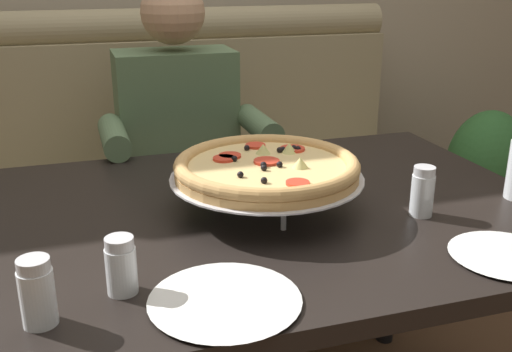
{
  "coord_description": "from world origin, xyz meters",
  "views": [
    {
      "loc": [
        -0.41,
        -1.21,
        1.29
      ],
      "look_at": [
        -0.04,
        -0.03,
        0.85
      ],
      "focal_mm": 41.9,
      "sensor_mm": 36.0,
      "label": 1
    }
  ],
  "objects_px": {
    "diner_main": "(183,148)",
    "shaker_pepper_flakes": "(38,297)",
    "booth_bench": "(191,203)",
    "plate_near_right": "(225,297)",
    "plate_near_left": "(506,252)",
    "pizza": "(267,168)",
    "shaker_oregano": "(121,269)",
    "shaker_parmesan": "(422,195)",
    "dining_table": "(269,240)",
    "potted_plant": "(485,179)"
  },
  "relations": [
    {
      "from": "dining_table",
      "to": "diner_main",
      "type": "xyz_separation_m",
      "value": [
        -0.07,
        0.69,
        0.04
      ]
    },
    {
      "from": "shaker_oregano",
      "to": "shaker_parmesan",
      "type": "height_order",
      "value": "shaker_parmesan"
    },
    {
      "from": "shaker_pepper_flakes",
      "to": "shaker_parmesan",
      "type": "distance_m",
      "value": 0.83
    },
    {
      "from": "plate_near_right",
      "to": "plate_near_left",
      "type": "bearing_deg",
      "value": -0.52
    },
    {
      "from": "shaker_pepper_flakes",
      "to": "diner_main",
      "type": "bearing_deg",
      "value": 67.71
    },
    {
      "from": "plate_near_left",
      "to": "shaker_oregano",
      "type": "bearing_deg",
      "value": 172.79
    },
    {
      "from": "shaker_oregano",
      "to": "shaker_parmesan",
      "type": "relative_size",
      "value": 0.9
    },
    {
      "from": "pizza",
      "to": "shaker_pepper_flakes",
      "type": "relative_size",
      "value": 3.87
    },
    {
      "from": "dining_table",
      "to": "shaker_pepper_flakes",
      "type": "xyz_separation_m",
      "value": [
        -0.49,
        -0.34,
        0.13
      ]
    },
    {
      "from": "plate_near_right",
      "to": "potted_plant",
      "type": "distance_m",
      "value": 1.99
    },
    {
      "from": "dining_table",
      "to": "potted_plant",
      "type": "xyz_separation_m",
      "value": [
        1.31,
        0.86,
        -0.29
      ]
    },
    {
      "from": "pizza",
      "to": "plate_near_left",
      "type": "height_order",
      "value": "pizza"
    },
    {
      "from": "diner_main",
      "to": "shaker_oregano",
      "type": "relative_size",
      "value": 12.4
    },
    {
      "from": "diner_main",
      "to": "pizza",
      "type": "xyz_separation_m",
      "value": [
        0.06,
        -0.7,
        0.15
      ]
    },
    {
      "from": "plate_near_left",
      "to": "potted_plant",
      "type": "xyz_separation_m",
      "value": [
        0.96,
        1.24,
        -0.38
      ]
    },
    {
      "from": "shaker_pepper_flakes",
      "to": "plate_near_right",
      "type": "relative_size",
      "value": 0.44
    },
    {
      "from": "booth_bench",
      "to": "dining_table",
      "type": "xyz_separation_m",
      "value": [
        0.0,
        -0.95,
        0.28
      ]
    },
    {
      "from": "dining_table",
      "to": "shaker_oregano",
      "type": "xyz_separation_m",
      "value": [
        -0.36,
        -0.28,
        0.13
      ]
    },
    {
      "from": "booth_bench",
      "to": "shaker_oregano",
      "type": "relative_size",
      "value": 17.52
    },
    {
      "from": "plate_near_left",
      "to": "plate_near_right",
      "type": "height_order",
      "value": "same"
    },
    {
      "from": "diner_main",
      "to": "potted_plant",
      "type": "height_order",
      "value": "diner_main"
    },
    {
      "from": "shaker_pepper_flakes",
      "to": "shaker_oregano",
      "type": "bearing_deg",
      "value": 23.86
    },
    {
      "from": "dining_table",
      "to": "shaker_parmesan",
      "type": "relative_size",
      "value": 11.57
    },
    {
      "from": "dining_table",
      "to": "plate_near_left",
      "type": "bearing_deg",
      "value": -46.57
    },
    {
      "from": "diner_main",
      "to": "pizza",
      "type": "distance_m",
      "value": 0.72
    },
    {
      "from": "booth_bench",
      "to": "plate_near_right",
      "type": "bearing_deg",
      "value": -98.68
    },
    {
      "from": "diner_main",
      "to": "shaker_pepper_flakes",
      "type": "height_order",
      "value": "diner_main"
    },
    {
      "from": "shaker_parmesan",
      "to": "plate_near_right",
      "type": "bearing_deg",
      "value": -156.35
    },
    {
      "from": "shaker_pepper_flakes",
      "to": "shaker_oregano",
      "type": "relative_size",
      "value": 1.1
    },
    {
      "from": "shaker_pepper_flakes",
      "to": "dining_table",
      "type": "bearing_deg",
      "value": 34.8
    },
    {
      "from": "pizza",
      "to": "potted_plant",
      "type": "relative_size",
      "value": 0.62
    },
    {
      "from": "dining_table",
      "to": "diner_main",
      "type": "height_order",
      "value": "diner_main"
    },
    {
      "from": "shaker_pepper_flakes",
      "to": "shaker_parmesan",
      "type": "xyz_separation_m",
      "value": [
        0.8,
        0.2,
        0.0
      ]
    },
    {
      "from": "diner_main",
      "to": "pizza",
      "type": "height_order",
      "value": "diner_main"
    },
    {
      "from": "pizza",
      "to": "shaker_oregano",
      "type": "relative_size",
      "value": 4.25
    },
    {
      "from": "dining_table",
      "to": "pizza",
      "type": "bearing_deg",
      "value": -129.04
    },
    {
      "from": "dining_table",
      "to": "potted_plant",
      "type": "bearing_deg",
      "value": 33.3
    },
    {
      "from": "dining_table",
      "to": "shaker_pepper_flakes",
      "type": "height_order",
      "value": "shaker_pepper_flakes"
    },
    {
      "from": "booth_bench",
      "to": "pizza",
      "type": "height_order",
      "value": "booth_bench"
    },
    {
      "from": "potted_plant",
      "to": "booth_bench",
      "type": "bearing_deg",
      "value": 175.99
    },
    {
      "from": "diner_main",
      "to": "pizza",
      "type": "relative_size",
      "value": 2.92
    },
    {
      "from": "diner_main",
      "to": "potted_plant",
      "type": "bearing_deg",
      "value": 7.18
    },
    {
      "from": "dining_table",
      "to": "shaker_pepper_flakes",
      "type": "distance_m",
      "value": 0.61
    },
    {
      "from": "dining_table",
      "to": "diner_main",
      "type": "distance_m",
      "value": 0.69
    },
    {
      "from": "shaker_pepper_flakes",
      "to": "shaker_oregano",
      "type": "height_order",
      "value": "shaker_pepper_flakes"
    },
    {
      "from": "dining_table",
      "to": "shaker_oregano",
      "type": "bearing_deg",
      "value": -141.77
    },
    {
      "from": "diner_main",
      "to": "plate_near_left",
      "type": "distance_m",
      "value": 1.15
    },
    {
      "from": "booth_bench",
      "to": "plate_near_right",
      "type": "height_order",
      "value": "booth_bench"
    },
    {
      "from": "diner_main",
      "to": "booth_bench",
      "type": "bearing_deg",
      "value": 75.13
    },
    {
      "from": "diner_main",
      "to": "shaker_pepper_flakes",
      "type": "distance_m",
      "value": 1.12
    }
  ]
}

